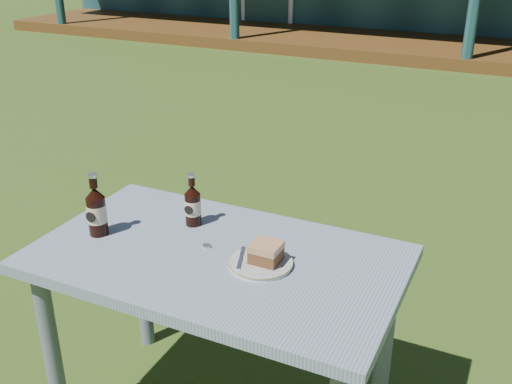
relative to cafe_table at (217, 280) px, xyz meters
The scene contains 8 objects.
ground 1.72m from the cafe_table, 90.00° to the left, with size 80.00×80.00×0.00m, color #334916.
cafe_table is the anchor object (origin of this frame).
plate 0.19m from the cafe_table, ahead, with size 0.20×0.20×0.01m.
cake_slice 0.23m from the cafe_table, ahead, with size 0.09×0.09×0.06m.
fork 0.15m from the cafe_table, ahead, with size 0.01×0.14×0.00m, color silver.
cola_bottle_near 0.29m from the cafe_table, 139.60° to the left, with size 0.06×0.06×0.19m.
cola_bottle_far 0.48m from the cafe_table, behind, with size 0.07×0.07×0.22m.
bottle_cap 0.12m from the cafe_table, 153.48° to the left, with size 0.03×0.03×0.01m, color silver.
Camera 1 is at (0.85, -3.07, 1.71)m, focal length 42.00 mm.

